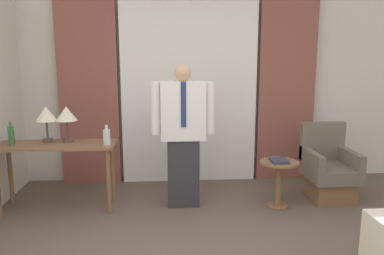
{
  "coord_description": "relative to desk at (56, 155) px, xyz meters",
  "views": [
    {
      "loc": [
        -0.32,
        -2.37,
        1.69
      ],
      "look_at": [
        -0.04,
        1.58,
        0.94
      ],
      "focal_mm": 35.0,
      "sensor_mm": 36.0,
      "label": 1
    }
  ],
  "objects": [
    {
      "name": "curtain_drape_left",
      "position": [
        0.2,
        0.9,
        0.66
      ],
      "size": [
        0.77,
        0.06,
        2.58
      ],
      "color": "brown",
      "rests_on": "ground_plane"
    },
    {
      "name": "book",
      "position": [
        2.46,
        -0.16,
        -0.08
      ],
      "size": [
        0.18,
        0.21,
        0.03
      ],
      "color": "#2D334C",
      "rests_on": "side_table"
    },
    {
      "name": "armchair",
      "position": [
        3.16,
        0.12,
        -0.3
      ],
      "size": [
        0.55,
        0.63,
        0.89
      ],
      "color": "brown",
      "rests_on": "ground_plane"
    },
    {
      "name": "side_table",
      "position": [
        2.48,
        -0.14,
        -0.26
      ],
      "size": [
        0.43,
        0.43,
        0.54
      ],
      "color": "brown",
      "rests_on": "ground_plane"
    },
    {
      "name": "wall_back",
      "position": [
        1.53,
        1.03,
        0.72
      ],
      "size": [
        10.0,
        0.06,
        2.7
      ],
      "color": "silver",
      "rests_on": "ground_plane"
    },
    {
      "name": "person",
      "position": [
        1.4,
        -0.0,
        0.24
      ],
      "size": [
        0.71,
        0.23,
        1.62
      ],
      "color": "#2D2D33",
      "rests_on": "ground_plane"
    },
    {
      "name": "bottle_near_edge",
      "position": [
        -0.45,
        -0.05,
        0.23
      ],
      "size": [
        0.06,
        0.06,
        0.26
      ],
      "color": "#336638",
      "rests_on": "desk"
    },
    {
      "name": "bottle_by_lamp",
      "position": [
        0.57,
        -0.08,
        0.21
      ],
      "size": [
        0.08,
        0.08,
        0.22
      ],
      "color": "silver",
      "rests_on": "desk"
    },
    {
      "name": "table_lamp_right",
      "position": [
        0.11,
        0.1,
        0.43
      ],
      "size": [
        0.23,
        0.23,
        0.4
      ],
      "color": "#4C4238",
      "rests_on": "desk"
    },
    {
      "name": "curtain_sheer_center",
      "position": [
        1.53,
        0.9,
        0.66
      ],
      "size": [
        1.81,
        0.06,
        2.58
      ],
      "color": "white",
      "rests_on": "ground_plane"
    },
    {
      "name": "desk",
      "position": [
        0.0,
        0.0,
        0.0
      ],
      "size": [
        1.29,
        0.47,
        0.75
      ],
      "color": "brown",
      "rests_on": "ground_plane"
    },
    {
      "name": "curtain_drape_right",
      "position": [
        2.86,
        0.9,
        0.66
      ],
      "size": [
        0.77,
        0.06,
        2.58
      ],
      "color": "brown",
      "rests_on": "ground_plane"
    },
    {
      "name": "table_lamp_left",
      "position": [
        -0.11,
        0.1,
        0.43
      ],
      "size": [
        0.23,
        0.23,
        0.4
      ],
      "color": "#4C4238",
      "rests_on": "desk"
    }
  ]
}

